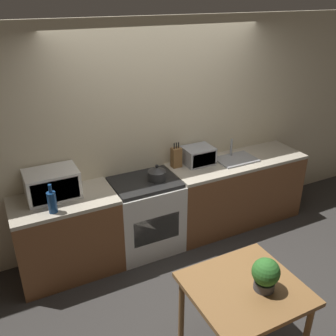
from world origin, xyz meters
name	(u,v)px	position (x,y,z in m)	size (l,w,h in m)	color
ground_plane	(200,270)	(0.00, 0.00, 0.00)	(16.00, 16.00, 0.00)	#33302D
wall_back	(160,133)	(0.00, 1.01, 1.30)	(10.00, 0.06, 2.60)	beige
counter_left_run	(67,236)	(-1.28, 0.67, 0.45)	(1.07, 0.62, 0.90)	brown
counter_right_run	(235,191)	(0.92, 0.67, 0.45)	(1.79, 0.62, 0.90)	brown
stove_range	(146,215)	(-0.36, 0.67, 0.45)	(0.76, 0.62, 0.90)	silver
kettle	(157,173)	(-0.22, 0.64, 0.98)	(0.21, 0.21, 0.19)	#2D2D2D
microwave	(52,184)	(-1.34, 0.78, 1.05)	(0.53, 0.36, 0.29)	silver
bottle	(52,202)	(-1.41, 0.47, 1.02)	(0.09, 0.09, 0.30)	navy
knife_block	(176,157)	(0.13, 0.85, 1.02)	(0.11, 0.09, 0.31)	brown
toaster_oven	(198,155)	(0.42, 0.81, 1.00)	(0.36, 0.30, 0.21)	#999BA0
sink_basin	(236,159)	(0.90, 0.68, 0.92)	(0.49, 0.35, 0.24)	#999BA0
dining_table	(244,297)	(-0.28, -1.07, 0.67)	(0.86, 0.79, 0.78)	brown
potted_plant	(266,274)	(-0.17, -1.15, 0.92)	(0.21, 0.21, 0.27)	#424247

